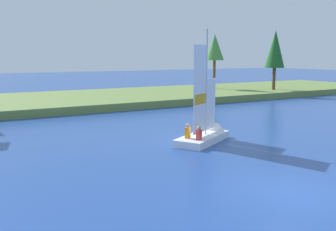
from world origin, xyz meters
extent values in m
plane|color=#234793|center=(0.00, 0.00, 0.00)|extent=(200.00, 200.00, 0.00)
cube|color=olive|center=(0.00, 27.22, 0.32)|extent=(80.00, 14.05, 0.65)
cylinder|color=brown|center=(17.95, 28.14, 2.32)|extent=(0.31, 0.31, 3.35)
cone|color=#47893D|center=(17.95, 28.14, 5.51)|extent=(2.23, 2.23, 3.04)
cylinder|color=brown|center=(22.80, 23.24, 1.91)|extent=(0.37, 0.37, 2.52)
cone|color=#1E5B23|center=(22.80, 23.24, 5.27)|extent=(2.20, 2.20, 4.21)
cube|color=white|center=(1.76, 7.59, 0.19)|extent=(4.03, 3.16, 0.37)
cone|color=white|center=(3.41, 8.51, 0.19)|extent=(1.48, 1.64, 1.35)
cylinder|color=#B7B7BC|center=(2.09, 7.77, 3.12)|extent=(0.08, 0.08, 5.48)
cube|color=white|center=(1.46, 7.41, 2.83)|extent=(1.29, 0.74, 4.42)
cube|color=orange|center=(1.46, 7.41, 2.31)|extent=(1.16, 0.67, 0.53)
cube|color=white|center=(2.64, 8.08, 1.93)|extent=(0.94, 0.55, 2.72)
cylinder|color=#B7B7BC|center=(1.46, 7.41, 0.59)|extent=(1.30, 0.77, 0.06)
cube|color=red|center=(0.95, 6.75, 0.62)|extent=(0.34, 0.31, 0.50)
sphere|color=tan|center=(0.95, 6.75, 0.98)|extent=(0.20, 0.20, 0.20)
cube|color=orange|center=(0.68, 7.35, 0.65)|extent=(0.34, 0.31, 0.55)
sphere|color=tan|center=(0.68, 7.35, 1.04)|extent=(0.20, 0.20, 0.20)
camera|label=1|loc=(-9.57, -8.36, 4.48)|focal=40.49mm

